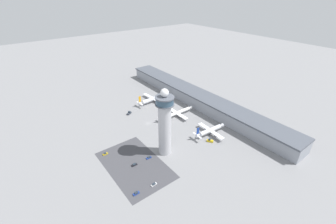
# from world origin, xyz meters

# --- Properties ---
(ground_plane) EXTENTS (1000.00, 1000.00, 0.00)m
(ground_plane) POSITION_xyz_m (0.00, 0.00, 0.00)
(ground_plane) COLOR gray
(terminal_building) EXTENTS (244.27, 25.00, 14.60)m
(terminal_building) POSITION_xyz_m (0.00, 70.00, 7.40)
(terminal_building) COLOR #9399A3
(terminal_building) RESTS_ON ground
(control_tower) EXTENTS (14.64, 14.64, 58.00)m
(control_tower) POSITION_xyz_m (46.74, -13.24, 28.96)
(control_tower) COLOR #BCBCC1
(control_tower) RESTS_ON ground
(parking_lot_surface) EXTENTS (64.00, 40.00, 0.01)m
(parking_lot_surface) POSITION_xyz_m (44.88, -41.74, 0.00)
(parking_lot_surface) COLOR #424247
(parking_lot_surface) RESTS_ON ground
(airplane_gate_alpha) EXTENTS (41.32, 41.98, 13.36)m
(airplane_gate_alpha) POSITION_xyz_m (-36.80, 32.17, 4.04)
(airplane_gate_alpha) COLOR silver
(airplane_gate_alpha) RESTS_ON ground
(airplane_gate_bravo) EXTENTS (30.59, 43.07, 11.30)m
(airplane_gate_bravo) POSITION_xyz_m (6.66, 32.37, 3.81)
(airplane_gate_bravo) COLOR white
(airplane_gate_bravo) RESTS_ON ground
(airplane_gate_charlie) EXTENTS (31.90, 33.53, 13.14)m
(airplane_gate_charlie) POSITION_xyz_m (52.00, 35.74, 4.56)
(airplane_gate_charlie) COLOR silver
(airplane_gate_charlie) RESTS_ON ground
(service_truck_catering) EXTENTS (5.29, 6.69, 2.87)m
(service_truck_catering) POSITION_xyz_m (-28.89, -5.83, 1.00)
(service_truck_catering) COLOR black
(service_truck_catering) RESTS_ON ground
(service_truck_fuel) EXTENTS (6.01, 5.20, 3.18)m
(service_truck_fuel) POSITION_xyz_m (59.98, 27.43, 1.11)
(service_truck_fuel) COLOR black
(service_truck_fuel) RESTS_ON ground
(car_black_suv) EXTENTS (2.02, 4.64, 1.47)m
(car_black_suv) POSITION_xyz_m (45.22, -42.12, 0.57)
(car_black_suv) COLOR black
(car_black_suv) RESTS_ON ground
(car_maroon_suv) EXTENTS (1.81, 4.48, 1.50)m
(car_maroon_suv) POSITION_xyz_m (45.06, -28.50, 0.58)
(car_maroon_suv) COLOR black
(car_maroon_suv) RESTS_ON ground
(car_silver_sedan) EXTENTS (2.03, 4.22, 1.54)m
(car_silver_sedan) POSITION_xyz_m (19.06, -54.80, 0.60)
(car_silver_sedan) COLOR black
(car_silver_sedan) RESTS_ON ground
(car_blue_compact) EXTENTS (1.86, 4.57, 1.54)m
(car_blue_compact) POSITION_xyz_m (70.20, -55.08, 0.60)
(car_blue_compact) COLOR black
(car_blue_compact) RESTS_ON ground
(car_white_wagon) EXTENTS (1.98, 4.64, 1.40)m
(car_white_wagon) POSITION_xyz_m (71.01, -41.18, 0.54)
(car_white_wagon) COLOR black
(car_white_wagon) RESTS_ON ground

